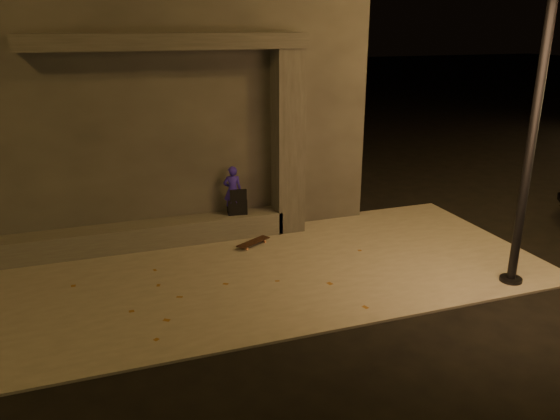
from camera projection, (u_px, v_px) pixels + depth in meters
name	position (u px, v px, depth m)	size (l,w,h in m)	color
ground	(265.00, 337.00, 7.47)	(120.00, 120.00, 0.00)	black
sidewalk	(229.00, 276.00, 9.25)	(11.00, 4.40, 0.04)	slate
building	(132.00, 93.00, 12.11)	(9.00, 5.10, 5.22)	#363431
ledge	(128.00, 237.00, 10.26)	(6.00, 0.55, 0.45)	#4C4A44
column	(288.00, 143.00, 10.75)	(0.55, 0.55, 3.60)	#363431
canopy	(169.00, 41.00, 9.48)	(5.00, 0.70, 0.28)	#363431
skateboarder	(233.00, 190.00, 10.67)	(0.36, 0.23, 0.98)	#2618A1
backpack	(237.00, 205.00, 10.80)	(0.40, 0.28, 0.53)	black
skateboard	(253.00, 242.00, 10.44)	(0.74, 0.53, 0.08)	black
street_lamp_0	(548.00, 33.00, 7.75)	(0.36, 0.36, 6.94)	black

